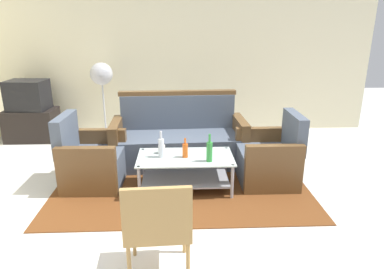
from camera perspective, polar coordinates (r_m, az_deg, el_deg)
ground_plane at (r=3.54m, az=0.04°, el=-13.80°), size 14.00×14.00×0.00m
wall_back at (r=6.08m, az=-1.26°, el=13.69°), size 6.52×0.12×2.80m
rug at (r=4.26m, az=-1.78°, el=-7.87°), size 2.98×2.05×0.01m
couch at (r=4.72m, az=-2.19°, el=-1.13°), size 1.82×0.80×0.96m
armchair_left at (r=4.29m, az=-16.41°, el=-4.34°), size 0.72×0.78×0.85m
armchair_right at (r=4.28m, az=12.78°, el=-4.05°), size 0.70×0.76×0.85m
coffee_table at (r=3.99m, az=-1.11°, el=-5.54°), size 1.10×0.60×0.40m
bottle_orange at (r=3.88m, az=-1.15°, el=-2.61°), size 0.06×0.06×0.23m
bottle_green at (r=3.77m, az=2.93°, el=-2.78°), size 0.07×0.07×0.32m
bottle_clear at (r=3.89m, az=-5.14°, el=-2.15°), size 0.07×0.07×0.31m
cup at (r=4.03m, az=-5.08°, el=-2.44°), size 0.08×0.08×0.10m
tv_stand at (r=6.27m, az=-25.09°, el=1.49°), size 0.80×0.50×0.52m
television at (r=6.16m, az=-25.70°, el=5.95°), size 0.64×0.49×0.48m
pedestal_fan at (r=5.80m, az=-14.82°, el=9.03°), size 0.36×0.36×1.27m
wicker_chair at (r=2.57m, az=-5.72°, el=-14.43°), size 0.50×0.50×0.84m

